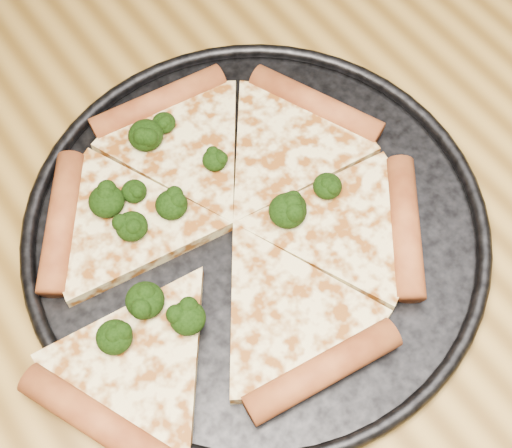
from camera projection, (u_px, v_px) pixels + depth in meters
ground at (208, 446)px, 1.32m from camera, size 4.00×4.00×0.00m
dining_table at (170, 308)px, 0.74m from camera, size 1.20×0.90×0.75m
pizza_pan at (256, 228)px, 0.67m from camera, size 0.41×0.41×0.02m
pizza at (228, 231)px, 0.66m from camera, size 0.40×0.34×0.03m
broccoli_florets at (185, 222)px, 0.65m from camera, size 0.25×0.20×0.03m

